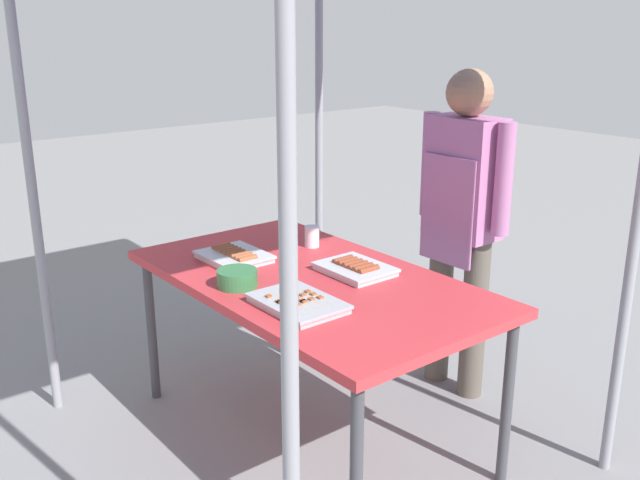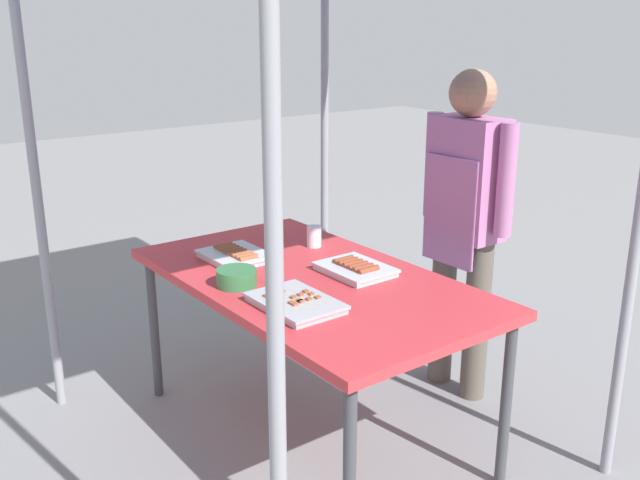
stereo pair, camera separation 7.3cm
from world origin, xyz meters
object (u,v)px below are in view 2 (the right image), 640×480
at_px(tray_grilled_sausages, 236,255).
at_px(drink_cup_near_edge, 314,236).
at_px(condiment_bowl, 237,277).
at_px(vendor_woman, 465,209).
at_px(tray_meat_skewers, 295,303).
at_px(tray_pork_links, 355,269).
at_px(stall_table, 310,288).

bearing_deg(tray_grilled_sausages, drink_cup_near_edge, 81.64).
distance_m(condiment_bowl, vendor_woman, 1.16).
bearing_deg(vendor_woman, condiment_bowl, 80.96).
xyz_separation_m(condiment_bowl, drink_cup_near_edge, (-0.23, 0.56, 0.01)).
relative_size(tray_grilled_sausages, vendor_woman, 0.19).
relative_size(tray_meat_skewers, drink_cup_near_edge, 3.57).
bearing_deg(drink_cup_near_edge, tray_pork_links, -11.50).
relative_size(condiment_bowl, vendor_woman, 0.10).
distance_m(stall_table, drink_cup_near_edge, 0.42).
bearing_deg(condiment_bowl, tray_grilled_sausages, 150.16).
distance_m(tray_meat_skewers, drink_cup_near_edge, 0.75).
bearing_deg(stall_table, condiment_bowl, -107.14).
bearing_deg(drink_cup_near_edge, tray_meat_skewers, -41.97).
distance_m(tray_pork_links, condiment_bowl, 0.51).
bearing_deg(tray_meat_skewers, condiment_bowl, -169.79).
bearing_deg(condiment_bowl, tray_pork_links, 70.07).
bearing_deg(drink_cup_near_edge, vendor_woman, 54.62).
distance_m(stall_table, tray_pork_links, 0.21).
height_order(tray_grilled_sausages, vendor_woman, vendor_woman).
height_order(tray_pork_links, vendor_woman, vendor_woman).
distance_m(tray_meat_skewers, vendor_woman, 1.10).
height_order(stall_table, condiment_bowl, condiment_bowl).
bearing_deg(vendor_woman, tray_grilled_sausages, 64.27).
bearing_deg(condiment_bowl, vendor_woman, 80.96).
relative_size(tray_meat_skewers, tray_pork_links, 1.15).
distance_m(tray_meat_skewers, condiment_bowl, 0.33).
xyz_separation_m(stall_table, tray_grilled_sausages, (-0.38, -0.14, 0.07)).
bearing_deg(tray_meat_skewers, tray_grilled_sausages, 170.20).
xyz_separation_m(tray_pork_links, drink_cup_near_edge, (-0.40, 0.08, 0.03)).
bearing_deg(tray_meat_skewers, vendor_woman, 97.71).
bearing_deg(vendor_woman, tray_pork_links, 89.33).
height_order(tray_meat_skewers, condiment_bowl, condiment_bowl).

